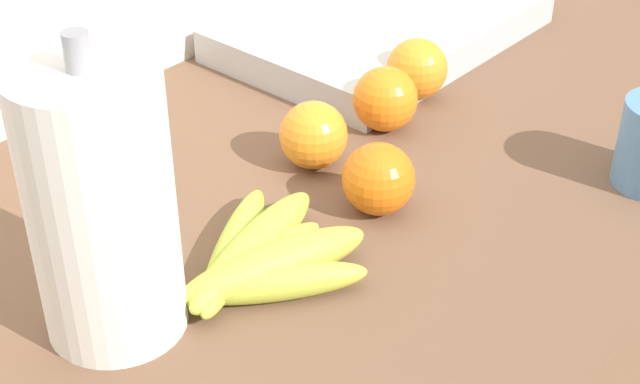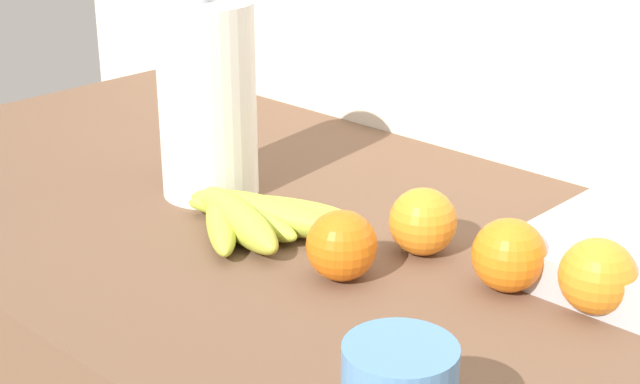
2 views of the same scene
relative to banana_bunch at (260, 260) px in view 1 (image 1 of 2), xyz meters
name	(u,v)px [view 1 (image 1 of 2)]	position (x,y,z in m)	size (l,w,h in m)	color
wall_back	(101,246)	(0.11, 0.42, -0.25)	(1.96, 0.06, 1.30)	silver
banana_bunch	(260,260)	(0.00, 0.00, 0.00)	(0.21, 0.19, 0.04)	#B8C43F
orange_right	(379,179)	(0.16, -0.01, 0.02)	(0.07, 0.07, 0.07)	orange
orange_back_right	(417,69)	(0.38, 0.10, 0.02)	(0.07, 0.07, 0.07)	orange
orange_back_left	(385,99)	(0.29, 0.08, 0.02)	(0.07, 0.07, 0.07)	orange
orange_center	(313,135)	(0.18, 0.09, 0.02)	(0.07, 0.07, 0.07)	orange
paper_towel_roll	(101,207)	(-0.12, 0.05, 0.10)	(0.12, 0.12, 0.27)	white
sink_basin	(381,25)	(0.48, 0.23, 0.00)	(0.42, 0.29, 0.19)	#B7BABF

